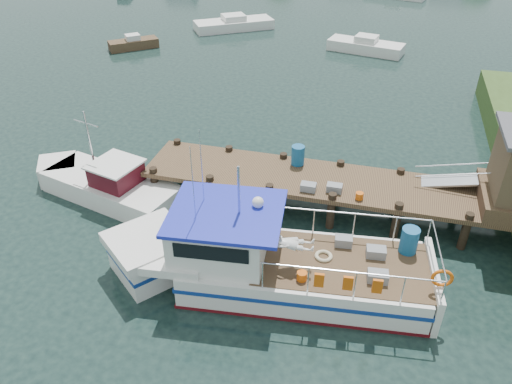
% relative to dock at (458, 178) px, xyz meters
% --- Properties ---
extents(ground_plane, '(160.00, 160.00, 0.00)m').
position_rel_dock_xyz_m(ground_plane, '(-6.51, -0.01, -2.24)').
color(ground_plane, black).
extents(dock, '(16.60, 3.00, 4.78)m').
position_rel_dock_xyz_m(dock, '(0.00, 0.00, 0.00)').
color(dock, '#4B3723').
rests_on(dock, ground).
extents(lobster_boat, '(11.65, 4.40, 5.53)m').
position_rel_dock_xyz_m(lobster_boat, '(-6.31, -5.09, -1.24)').
color(lobster_boat, silver).
rests_on(lobster_boat, ground).
extents(work_boat, '(7.47, 3.78, 3.92)m').
position_rel_dock_xyz_m(work_boat, '(-14.27, -1.58, -1.62)').
color(work_boat, silver).
rests_on(work_boat, ground).
extents(moored_rowboat, '(3.68, 3.39, 1.09)m').
position_rel_dock_xyz_m(moored_rowboat, '(-22.49, 17.54, -1.84)').
color(moored_rowboat, '#4B3723').
rests_on(moored_rowboat, ground).
extents(moored_a, '(6.87, 5.63, 1.24)m').
position_rel_dock_xyz_m(moored_a, '(-16.50, 24.68, -1.78)').
color(moored_a, silver).
rests_on(moored_a, ground).
extents(moored_b, '(5.91, 3.06, 1.25)m').
position_rel_dock_xyz_m(moored_b, '(-4.94, 21.37, -1.78)').
color(moored_b, silver).
rests_on(moored_b, ground).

